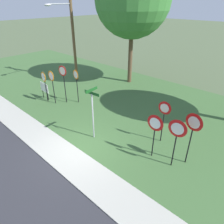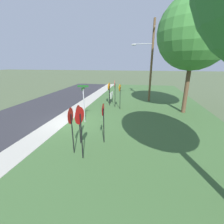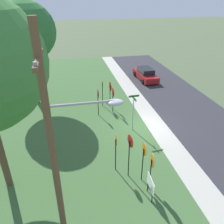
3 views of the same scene
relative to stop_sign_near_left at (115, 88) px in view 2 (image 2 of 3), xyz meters
The scene contains 16 objects.
ground_plane 5.99m from the stop_sign_near_left, 30.23° to the right, with size 160.00×160.00×0.00m, color #4C5B3D.
road_asphalt 9.28m from the stop_sign_near_left, 57.50° to the right, with size 44.00×6.40×0.01m, color #2D2D33.
sidewalk_strip 6.40m from the stop_sign_near_left, 36.77° to the right, with size 44.00×1.60×0.06m, color #ADAA9E.
grass_median 6.15m from the stop_sign_near_left, 33.05° to the left, with size 44.00×12.00×0.04m, color #3D6033.
stop_sign_near_left is the anchor object (origin of this frame).
stop_sign_near_right 0.92m from the stop_sign_near_left, 43.52° to the left, with size 0.65×0.13×2.47m.
stop_sign_far_left 1.49m from the stop_sign_near_left, 144.46° to the right, with size 0.72×0.13×2.27m.
stop_sign_far_center 0.83m from the stop_sign_near_left, 124.80° to the right, with size 0.71×0.11×2.45m.
yield_sign_near_left 7.63m from the stop_sign_near_left, ahead, with size 0.69×0.10×2.35m.
yield_sign_near_right 7.95m from the stop_sign_near_left, ahead, with size 0.79×0.11×2.27m.
yield_sign_far_left 8.97m from the stop_sign_near_left, ahead, with size 0.81×0.12×2.43m.
yield_sign_far_right 9.33m from the stop_sign_near_left, ahead, with size 0.79×0.16×2.60m.
street_name_post 5.00m from the stop_sign_near_left, 18.58° to the right, with size 0.96×0.81×2.89m.
utility_pole 5.54m from the stop_sign_near_left, 133.22° to the left, with size 2.10×2.48×8.90m.
notice_board 2.17m from the stop_sign_near_left, 159.16° to the right, with size 1.10×0.09×1.25m.
oak_tree_left 8.17m from the stop_sign_near_left, 83.99° to the left, with size 5.96×5.96×9.73m.
Camera 2 is at (10.65, 5.37, 4.53)m, focal length 24.85 mm.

